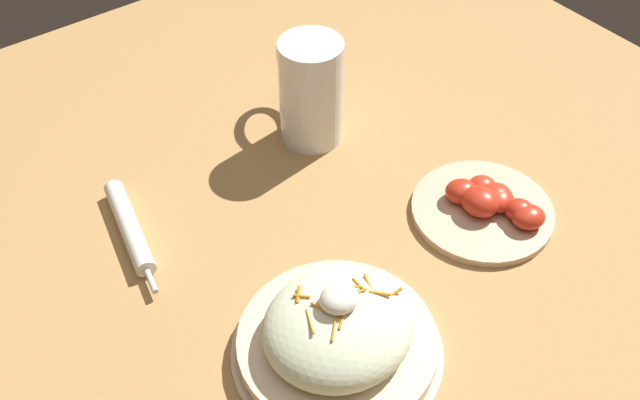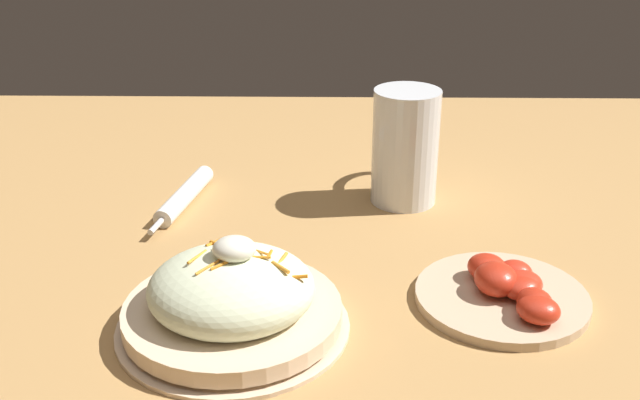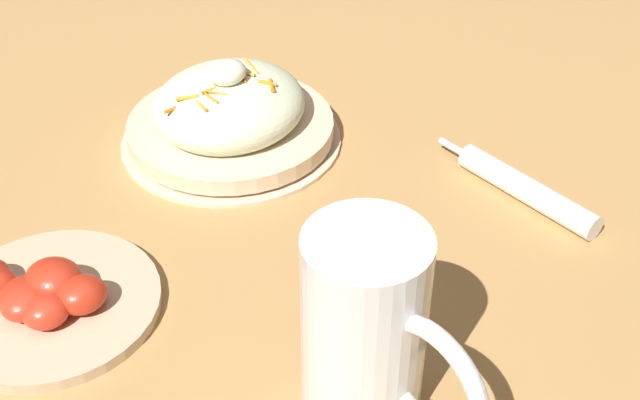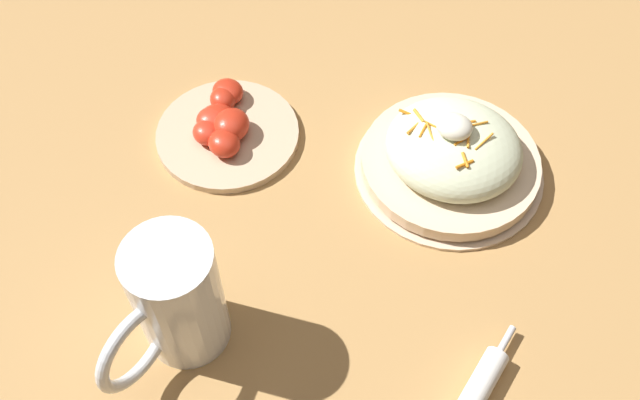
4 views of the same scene
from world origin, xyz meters
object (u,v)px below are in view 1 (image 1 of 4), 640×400
at_px(napkin_roll, 130,227).
at_px(tomato_plate, 487,205).
at_px(salad_plate, 337,335).
at_px(beer_mug, 310,95).

relative_size(napkin_roll, tomato_plate, 1.05).
distance_m(salad_plate, tomato_plate, 0.29).
bearing_deg(tomato_plate, napkin_roll, -32.28).
distance_m(beer_mug, tomato_plate, 0.28).
relative_size(beer_mug, tomato_plate, 0.85).
xyz_separation_m(napkin_roll, tomato_plate, (-0.38, 0.24, 0.00)).
bearing_deg(napkin_roll, tomato_plate, 147.72).
height_order(beer_mug, tomato_plate, beer_mug).
height_order(salad_plate, napkin_roll, salad_plate).
distance_m(napkin_roll, tomato_plate, 0.45).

